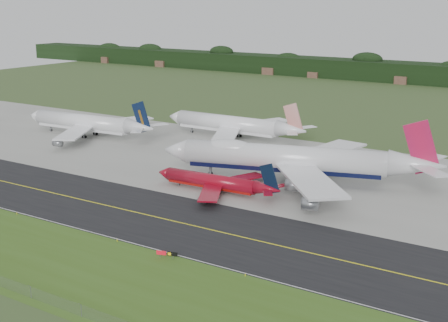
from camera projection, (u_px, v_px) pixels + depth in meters
ground at (173, 214)px, 149.38m from camera, size 600.00×600.00×0.00m
grass_verge at (63, 264)px, 120.87m from camera, size 400.00×30.00×0.01m
taxiway at (163, 218)px, 146.12m from camera, size 400.00×32.00×0.02m
apron at (274, 167)px, 190.91m from camera, size 400.00×78.00×0.01m
taxiway_centreline at (163, 218)px, 146.11m from camera, size 400.00×0.40×0.00m
taxiway_edge_line at (118, 239)px, 133.49m from camera, size 400.00×0.25×0.00m
perimeter_fence at (8, 284)px, 110.01m from camera, size 320.00×0.10×320.00m
jet_ba_747 at (294, 159)px, 173.37m from camera, size 77.16×62.46×19.78m
jet_red_737 at (217, 182)px, 165.28m from camera, size 37.37×30.50×10.10m
jet_navy_gold at (89, 123)px, 232.41m from camera, size 59.38×51.66×15.32m
jet_star_tail at (234, 125)px, 229.00m from camera, size 58.30×49.01×15.44m
taxiway_sign at (167, 253)px, 123.38m from camera, size 4.24×1.48×1.47m
edge_marker_left at (17, 213)px, 148.94m from camera, size 0.16×0.16×0.50m
edge_marker_center at (117, 240)px, 132.21m from camera, size 0.16×0.16×0.50m
edge_marker_right at (245, 275)px, 115.64m from camera, size 0.16×0.16×0.50m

